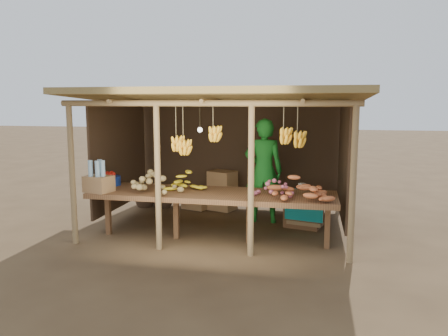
# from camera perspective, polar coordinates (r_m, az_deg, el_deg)

# --- Properties ---
(ground) EXTENTS (60.00, 60.00, 0.00)m
(ground) POSITION_cam_1_polar(r_m,az_deg,el_deg) (8.03, 0.00, -7.43)
(ground) COLOR brown
(ground) RESTS_ON ground
(stall_structure) EXTENTS (4.70, 3.50, 2.43)m
(stall_structure) POSITION_cam_1_polar(r_m,az_deg,el_deg) (7.71, 0.40, 6.37)
(stall_structure) COLOR #94754C
(stall_structure) RESTS_ON ground
(counter) EXTENTS (3.90, 1.05, 0.80)m
(counter) POSITION_cam_1_polar(r_m,az_deg,el_deg) (6.95, -1.57, -3.67)
(counter) COLOR brown
(counter) RESTS_ON ground
(potato_heap) EXTENTS (0.97, 0.60, 0.36)m
(potato_heap) POSITION_cam_1_polar(r_m,az_deg,el_deg) (7.01, -9.46, -1.66)
(potato_heap) COLOR tan
(potato_heap) RESTS_ON counter
(sweet_potato_heap) EXTENTS (1.08, 0.67, 0.36)m
(sweet_potato_heap) POSITION_cam_1_polar(r_m,az_deg,el_deg) (6.56, 9.56, -2.37)
(sweet_potato_heap) COLOR #C26032
(sweet_potato_heap) RESTS_ON counter
(onion_heap) EXTENTS (0.79, 0.64, 0.35)m
(onion_heap) POSITION_cam_1_polar(r_m,az_deg,el_deg) (6.71, 6.62, -2.11)
(onion_heap) COLOR #BD5C71
(onion_heap) RESTS_ON counter
(banana_pile) EXTENTS (0.66, 0.53, 0.35)m
(banana_pile) POSITION_cam_1_polar(r_m,az_deg,el_deg) (7.12, -4.71, -1.49)
(banana_pile) COLOR yellow
(banana_pile) RESTS_ON counter
(tomato_basin) EXTENTS (0.44, 0.44, 0.23)m
(tomato_basin) POSITION_cam_1_polar(r_m,az_deg,el_deg) (7.78, -14.96, -1.49)
(tomato_basin) COLOR navy
(tomato_basin) RESTS_ON counter
(bottle_box) EXTENTS (0.48, 0.42, 0.51)m
(bottle_box) POSITION_cam_1_polar(r_m,az_deg,el_deg) (7.22, -16.06, -1.47)
(bottle_box) COLOR #9F7347
(bottle_box) RESTS_ON counter
(vendor) EXTENTS (0.73, 0.50, 1.93)m
(vendor) POSITION_cam_1_polar(r_m,az_deg,el_deg) (8.08, 5.19, -0.37)
(vendor) COLOR #1B7C24
(vendor) RESTS_ON ground
(tarp_crate) EXTENTS (0.80, 0.73, 0.81)m
(tarp_crate) POSITION_cam_1_polar(r_m,az_deg,el_deg) (8.00, 10.39, -5.18)
(tarp_crate) COLOR brown
(tarp_crate) RESTS_ON ground
(carton_stack) EXTENTS (1.17, 0.55, 0.81)m
(carton_stack) POSITION_cam_1_polar(r_m,az_deg,el_deg) (9.02, -1.36, -3.32)
(carton_stack) COLOR #9F7347
(carton_stack) RESTS_ON ground
(burlap_sacks) EXTENTS (0.84, 0.44, 0.59)m
(burlap_sacks) POSITION_cam_1_polar(r_m,az_deg,el_deg) (9.44, -9.16, -3.50)
(burlap_sacks) COLOR #453120
(burlap_sacks) RESTS_ON ground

